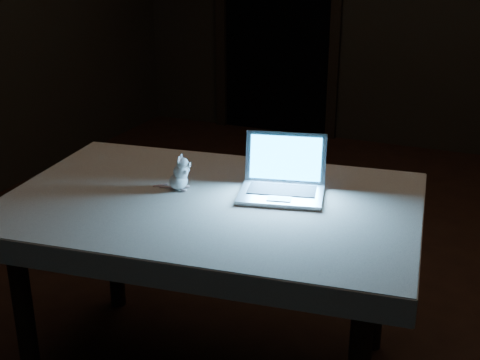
% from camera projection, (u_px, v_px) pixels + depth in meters
% --- Properties ---
extents(floor, '(5.00, 5.00, 0.00)m').
position_uv_depth(floor, '(310.00, 301.00, 2.93)').
color(floor, black).
rests_on(floor, ground).
extents(doorway, '(1.06, 0.36, 2.13)m').
position_uv_depth(doorway, '(278.00, 1.00, 5.09)').
color(doorway, black).
rests_on(doorway, back_wall).
extents(table, '(1.42, 1.00, 0.71)m').
position_uv_depth(table, '(212.00, 290.00, 2.34)').
color(table, black).
rests_on(table, floor).
extents(tablecloth, '(1.59, 1.24, 0.08)m').
position_uv_depth(tablecloth, '(219.00, 204.00, 2.27)').
color(tablecloth, beige).
rests_on(tablecloth, table).
extents(laptop, '(0.34, 0.31, 0.20)m').
position_uv_depth(laptop, '(282.00, 170.00, 2.19)').
color(laptop, '#A1A2A6').
rests_on(laptop, tablecloth).
extents(plush_mouse, '(0.11, 0.11, 0.13)m').
position_uv_depth(plush_mouse, '(178.00, 172.00, 2.26)').
color(plush_mouse, white).
rests_on(plush_mouse, tablecloth).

